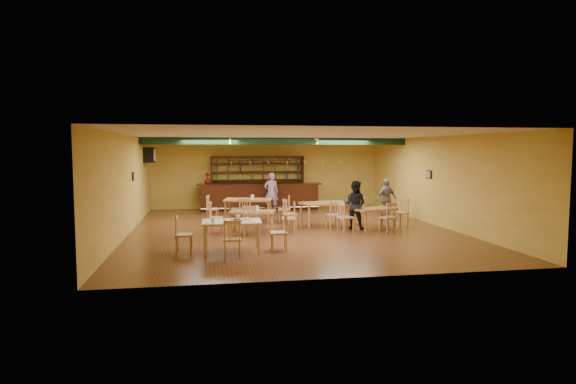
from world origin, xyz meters
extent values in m
plane|color=#523117|center=(0.00, 0.00, 0.00)|extent=(12.00, 12.00, 0.00)
cube|color=black|center=(0.00, 2.80, 2.87)|extent=(10.00, 0.30, 0.25)
cube|color=white|center=(-1.80, 3.40, 2.94)|extent=(0.05, 2.50, 0.05)
cube|color=white|center=(1.40, 3.40, 2.94)|extent=(0.05, 2.50, 0.05)
cube|color=white|center=(-4.80, 4.20, 2.35)|extent=(0.34, 0.70, 0.48)
cube|color=black|center=(-4.97, 1.00, 1.70)|extent=(0.04, 0.34, 0.28)
cube|color=black|center=(4.97, 0.50, 1.70)|extent=(0.04, 0.34, 0.28)
cube|color=black|center=(-0.43, 5.15, 0.56)|extent=(5.23, 0.85, 1.13)
cube|color=black|center=(-0.43, 5.78, 1.14)|extent=(4.05, 0.40, 2.28)
imported|color=maroon|center=(-2.60, 5.15, 1.36)|extent=(0.33, 0.33, 0.46)
cube|color=#A5693A|center=(-1.21, 1.78, 0.41)|extent=(1.81, 1.31, 0.82)
cube|color=#A5693A|center=(1.26, 0.55, 0.39)|extent=(1.69, 1.16, 0.79)
cube|color=#A5693A|center=(-1.28, -0.42, 0.34)|extent=(1.48, 1.04, 0.68)
cube|color=#A5693A|center=(2.65, -0.41, 0.34)|extent=(1.55, 1.22, 0.68)
cube|color=#CAB587|center=(-2.05, -3.14, 0.39)|extent=(1.50, 1.00, 0.78)
cylinder|color=silver|center=(-1.95, -3.14, 0.79)|extent=(0.49, 0.49, 0.01)
cylinder|color=#EAE5C6|center=(-2.52, -3.30, 0.83)|extent=(0.08, 0.08, 0.11)
cube|color=white|center=(-1.69, -2.93, 0.79)|extent=(0.22, 0.18, 0.03)
cube|color=silver|center=(-1.79, -3.09, 0.80)|extent=(0.33, 0.16, 0.00)
cylinder|color=white|center=(-1.48, -3.35, 0.79)|extent=(0.23, 0.23, 0.01)
imported|color=purple|center=(-0.03, 4.33, 0.81)|extent=(0.60, 0.41, 1.62)
imported|color=black|center=(2.06, -0.25, 0.78)|extent=(0.96, 0.91, 1.56)
imported|color=gray|center=(3.85, 1.59, 0.74)|extent=(0.94, 0.61, 1.48)
camera|label=1|loc=(-2.69, -15.00, 2.54)|focal=29.87mm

